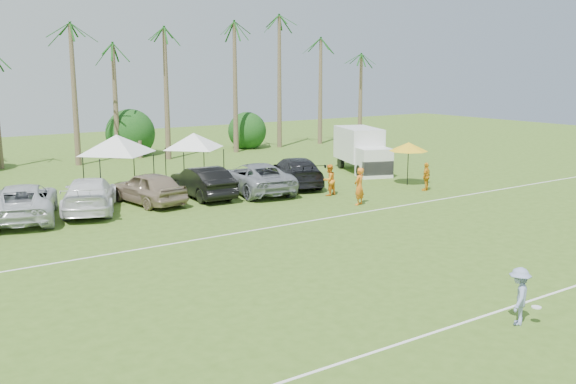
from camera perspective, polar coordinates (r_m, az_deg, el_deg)
ground at (r=16.77m, az=18.01°, el=-14.06°), size 120.00×120.00×0.00m
field_lines at (r=22.13m, az=1.36°, el=-7.25°), size 80.00×12.10×0.01m
palm_tree_5 at (r=48.65m, az=-20.15°, el=12.07°), size 2.40×2.40×9.90m
palm_tree_6 at (r=49.84m, az=-15.65°, el=13.28°), size 2.40×2.40×10.90m
palm_tree_7 at (r=51.33m, az=-11.34°, el=14.35°), size 2.40×2.40×11.90m
palm_tree_8 at (r=53.41m, az=-6.20°, el=11.58°), size 2.40×2.40×8.90m
palm_tree_9 at (r=55.96m, az=-1.59°, el=12.51°), size 2.40×2.40×9.90m
palm_tree_10 at (r=58.85m, az=2.61°, el=13.27°), size 2.40×2.40×10.90m
palm_tree_11 at (r=61.36m, az=5.70°, el=13.94°), size 2.40×2.40×11.90m
bush_tree_2 at (r=51.67m, az=-13.48°, el=5.05°), size 4.00×4.00×4.00m
bush_tree_3 at (r=55.99m, az=-3.84°, el=5.78°), size 4.00×4.00×4.00m
sideline_player_a at (r=32.88m, az=6.34°, el=0.50°), size 0.82×0.69×1.93m
sideline_player_b at (r=35.20m, az=3.68°, el=1.08°), size 0.94×0.80×1.72m
sideline_player_c at (r=37.33m, az=12.19°, el=1.35°), size 1.03×0.75×1.62m
box_truck at (r=43.27m, az=6.62°, el=3.84°), size 3.89×6.03×2.91m
canopy_tent_left at (r=37.22m, az=-15.01°, el=4.95°), size 4.65×4.65×3.77m
canopy_tent_right at (r=40.47m, az=-8.39°, el=5.21°), size 4.19×4.19×3.39m
market_umbrella at (r=38.68m, az=10.67°, el=3.98°), size 2.31×2.31×2.57m
frisbee_player at (r=18.84m, az=19.84°, el=-8.71°), size 1.20×1.05×1.61m
parked_car_2 at (r=31.91m, az=-22.47°, el=-0.83°), size 4.43×6.62×1.69m
parked_car_3 at (r=32.63m, az=-17.22°, el=-0.23°), size 4.37×6.27×1.69m
parked_car_4 at (r=33.73m, az=-12.31°, el=0.37°), size 2.77×5.21×1.69m
parked_car_5 at (r=34.90m, az=-7.61°, el=0.89°), size 1.99×5.18×1.69m
parked_car_6 at (r=35.97m, az=-2.92°, el=1.28°), size 3.66×6.41×1.69m
parked_car_7 at (r=38.05m, az=0.62°, el=1.83°), size 4.14×6.26×1.69m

